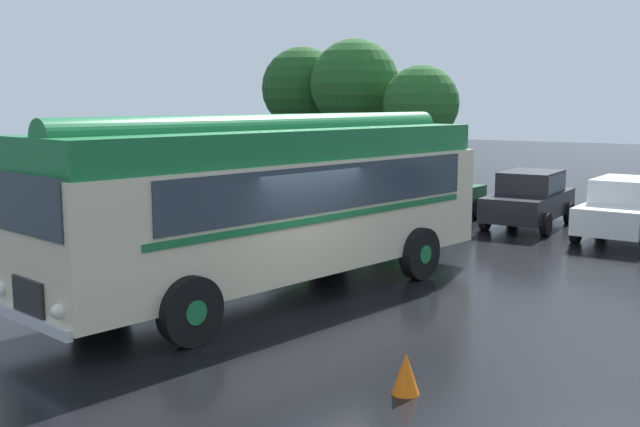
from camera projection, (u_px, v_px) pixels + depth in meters
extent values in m
plane|color=black|center=(291.00, 306.00, 13.78)|extent=(120.00, 120.00, 0.00)
cube|color=beige|center=(278.00, 213.00, 14.40)|extent=(4.19, 10.28, 2.10)
cube|color=#196B38|center=(277.00, 144.00, 14.20)|extent=(3.96, 10.05, 0.56)
cylinder|color=#196B38|center=(277.00, 130.00, 14.16)|extent=(2.23, 9.46, 0.60)
cube|color=#2D3842|center=(337.00, 187.00, 13.67)|extent=(1.42, 7.89, 0.84)
cube|color=#2D3842|center=(245.00, 178.00, 15.38)|extent=(1.42, 7.89, 0.84)
cube|color=#196B38|center=(333.00, 217.00, 13.68)|extent=(1.44, 8.08, 0.12)
cube|color=#196B38|center=(242.00, 204.00, 15.39)|extent=(1.44, 8.08, 0.12)
cube|color=#2D3842|center=(23.00, 204.00, 10.67)|extent=(2.17, 0.42, 0.88)
cube|color=black|center=(29.00, 298.00, 10.87)|extent=(0.90, 0.21, 0.56)
cube|color=silver|center=(29.00, 320.00, 10.90)|extent=(2.36, 0.51, 0.16)
sphere|color=white|center=(59.00, 311.00, 10.26)|extent=(0.22, 0.22, 0.22)
sphere|color=white|center=(1.00, 289.00, 11.47)|extent=(0.22, 0.22, 0.22)
cylinder|color=black|center=(191.00, 311.00, 11.43)|extent=(0.47, 1.13, 1.10)
cylinder|color=#196B38|center=(191.00, 311.00, 11.43)|extent=(0.38, 0.43, 0.39)
cylinder|color=black|center=(100.00, 283.00, 13.18)|extent=(0.47, 1.13, 1.10)
cylinder|color=#196B38|center=(100.00, 283.00, 13.18)|extent=(0.38, 0.43, 0.39)
cylinder|color=black|center=(420.00, 253.00, 15.77)|extent=(0.47, 1.13, 1.10)
cylinder|color=#196B38|center=(420.00, 253.00, 15.77)|extent=(0.38, 0.43, 0.39)
cylinder|color=black|center=(329.00, 238.00, 17.53)|extent=(0.47, 1.13, 1.10)
cylinder|color=#196B38|center=(329.00, 238.00, 17.53)|extent=(0.38, 0.43, 0.39)
cube|color=#144C28|center=(433.00, 200.00, 23.41)|extent=(1.97, 4.30, 0.70)
cube|color=#144C28|center=(436.00, 178.00, 23.43)|extent=(1.63, 2.28, 0.64)
cube|color=#2D3842|center=(458.00, 180.00, 22.99)|extent=(0.15, 1.93, 0.50)
cube|color=#2D3842|center=(415.00, 177.00, 23.88)|extent=(0.15, 1.93, 0.50)
cylinder|color=black|center=(438.00, 219.00, 21.91)|extent=(0.24, 0.65, 0.64)
cylinder|color=black|center=(387.00, 214.00, 22.96)|extent=(0.24, 0.65, 0.64)
cylinder|color=black|center=(477.00, 209.00, 23.98)|extent=(0.24, 0.65, 0.64)
cylinder|color=black|center=(428.00, 204.00, 25.02)|extent=(0.24, 0.65, 0.64)
cube|color=black|center=(529.00, 204.00, 22.42)|extent=(1.78, 4.23, 0.70)
cube|color=black|center=(531.00, 182.00, 22.45)|extent=(1.54, 2.21, 0.64)
cube|color=#2D3842|center=(557.00, 183.00, 22.05)|extent=(0.06, 1.93, 0.50)
cube|color=#2D3842|center=(507.00, 180.00, 22.84)|extent=(0.06, 1.93, 0.50)
cylinder|color=black|center=(546.00, 224.00, 20.92)|extent=(0.21, 0.64, 0.64)
cylinder|color=black|center=(485.00, 219.00, 21.84)|extent=(0.21, 0.64, 0.64)
cylinder|color=black|center=(569.00, 213.00, 23.11)|extent=(0.21, 0.64, 0.64)
cylinder|color=black|center=(513.00, 209.00, 24.03)|extent=(0.21, 0.64, 0.64)
cube|color=silver|center=(623.00, 215.00, 20.39)|extent=(1.84, 4.26, 0.70)
cube|color=silver|center=(626.00, 190.00, 20.41)|extent=(1.57, 2.23, 0.64)
cube|color=#2D3842|center=(598.00, 188.00, 20.84)|extent=(0.09, 1.93, 0.50)
cylinder|color=black|center=(576.00, 231.00, 19.88)|extent=(0.22, 0.65, 0.64)
cylinder|color=black|center=(602.00, 218.00, 21.99)|extent=(0.22, 0.65, 0.64)
cylinder|color=#4C3823|center=(303.00, 150.00, 35.66)|extent=(0.34, 0.34, 2.90)
sphere|color=#1E4C1E|center=(302.00, 88.00, 35.23)|extent=(3.86, 3.86, 3.86)
sphere|color=#1E4C1E|center=(299.00, 92.00, 35.72)|extent=(3.06, 3.06, 3.06)
cylinder|color=#4C3823|center=(354.00, 152.00, 33.33)|extent=(0.28, 0.28, 3.04)
sphere|color=#235623|center=(355.00, 84.00, 32.89)|extent=(3.91, 3.91, 3.91)
sphere|color=#235623|center=(354.00, 75.00, 32.98)|extent=(2.69, 2.69, 2.69)
cylinder|color=#4C3823|center=(420.00, 163.00, 30.70)|extent=(0.38, 0.38, 2.49)
sphere|color=#235623|center=(421.00, 103.00, 30.35)|extent=(3.10, 3.10, 3.10)
sphere|color=#235623|center=(415.00, 96.00, 30.25)|extent=(1.71, 1.71, 1.71)
cone|color=orange|center=(406.00, 373.00, 9.58)|extent=(0.36, 0.36, 0.55)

